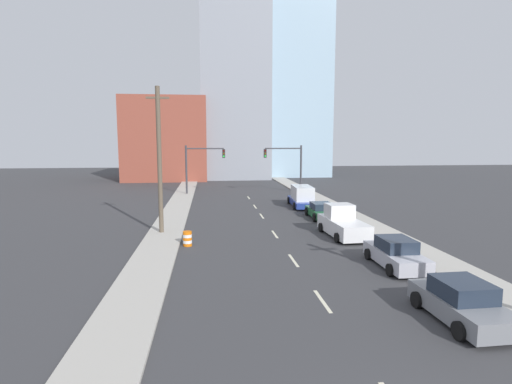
# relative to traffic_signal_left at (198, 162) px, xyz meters

# --- Properties ---
(sidewalk_left) EXTENTS (2.51, 96.83, 0.14)m
(sidewalk_left) POSITION_rel_traffic_signal_left_xyz_m (-1.82, 4.54, -3.98)
(sidewalk_left) COLOR #ADA89E
(sidewalk_left) RESTS_ON ground
(sidewalk_right) EXTENTS (2.51, 96.83, 0.14)m
(sidewalk_right) POSITION_rel_traffic_signal_left_xyz_m (13.85, 4.54, -3.98)
(sidewalk_right) COLOR #ADA89E
(sidewalk_right) RESTS_ON ground
(lane_stripe_at_9m) EXTENTS (0.16, 2.40, 0.01)m
(lane_stripe_at_9m) POSITION_rel_traffic_signal_left_xyz_m (6.01, -34.96, -4.05)
(lane_stripe_at_9m) COLOR beige
(lane_stripe_at_9m) RESTS_ON ground
(lane_stripe_at_15m) EXTENTS (0.16, 2.40, 0.01)m
(lane_stripe_at_15m) POSITION_rel_traffic_signal_left_xyz_m (6.01, -29.17, -4.05)
(lane_stripe_at_15m) COLOR beige
(lane_stripe_at_15m) RESTS_ON ground
(lane_stripe_at_21m) EXTENTS (0.16, 2.40, 0.01)m
(lane_stripe_at_21m) POSITION_rel_traffic_signal_left_xyz_m (6.01, -22.75, -4.05)
(lane_stripe_at_21m) COLOR beige
(lane_stripe_at_21m) RESTS_ON ground
(lane_stripe_at_28m) EXTENTS (0.16, 2.40, 0.01)m
(lane_stripe_at_28m) POSITION_rel_traffic_signal_left_xyz_m (6.01, -15.59, -4.05)
(lane_stripe_at_28m) COLOR beige
(lane_stripe_at_28m) RESTS_ON ground
(lane_stripe_at_34m) EXTENTS (0.16, 2.40, 0.01)m
(lane_stripe_at_34m) POSITION_rel_traffic_signal_left_xyz_m (6.01, -10.30, -4.05)
(lane_stripe_at_34m) COLOR beige
(lane_stripe_at_34m) RESTS_ON ground
(lane_stripe_at_40m) EXTENTS (0.16, 2.40, 0.01)m
(lane_stripe_at_40m) POSITION_rel_traffic_signal_left_xyz_m (6.01, -3.67, -4.05)
(lane_stripe_at_40m) COLOR beige
(lane_stripe_at_40m) RESTS_ON ground
(building_brick_left) EXTENTS (14.00, 16.00, 14.10)m
(building_brick_left) POSITION_rel_traffic_signal_left_xyz_m (-5.98, 23.53, 3.00)
(building_brick_left) COLOR brown
(building_brick_left) RESTS_ON ground
(building_office_center) EXTENTS (12.00, 20.00, 30.16)m
(building_office_center) POSITION_rel_traffic_signal_left_xyz_m (6.15, 27.53, 11.03)
(building_office_center) COLOR gray
(building_office_center) RESTS_ON ground
(building_glass_right) EXTENTS (13.00, 20.00, 35.78)m
(building_glass_right) POSITION_rel_traffic_signal_left_xyz_m (17.70, 31.53, 13.84)
(building_glass_right) COLOR #99B7CC
(building_glass_right) RESTS_ON ground
(traffic_signal_left) EXTENTS (4.97, 0.35, 6.18)m
(traffic_signal_left) POSITION_rel_traffic_signal_left_xyz_m (0.00, 0.00, 0.00)
(traffic_signal_left) COLOR #38383D
(traffic_signal_left) RESTS_ON ground
(traffic_signal_right) EXTENTS (4.97, 0.35, 6.18)m
(traffic_signal_right) POSITION_rel_traffic_signal_left_xyz_m (11.74, 0.00, 0.00)
(traffic_signal_right) COLOR #38383D
(traffic_signal_right) RESTS_ON ground
(utility_pole_left_mid) EXTENTS (1.60, 0.32, 10.43)m
(utility_pole_left_mid) POSITION_rel_traffic_signal_left_xyz_m (-2.08, -21.67, 1.29)
(utility_pole_left_mid) COLOR brown
(utility_pole_left_mid) RESTS_ON ground
(traffic_barrel) EXTENTS (0.56, 0.56, 0.95)m
(traffic_barrel) POSITION_rel_traffic_signal_left_xyz_m (-0.05, -25.30, -3.58)
(traffic_barrel) COLOR orange
(traffic_barrel) RESTS_ON ground
(sedan_gray) EXTENTS (2.24, 4.35, 1.55)m
(sedan_gray) POSITION_rel_traffic_signal_left_xyz_m (10.58, -37.35, -3.35)
(sedan_gray) COLOR slate
(sedan_gray) RESTS_ON ground
(sedan_silver) EXTENTS (2.14, 4.58, 1.55)m
(sedan_silver) POSITION_rel_traffic_signal_left_xyz_m (11.17, -30.90, -3.35)
(sedan_silver) COLOR #B2B2BC
(sedan_silver) RESTS_ON ground
(pickup_truck_white) EXTENTS (2.54, 5.35, 2.18)m
(pickup_truck_white) POSITION_rel_traffic_signal_left_xyz_m (10.67, -23.79, -3.17)
(pickup_truck_white) COLOR silver
(pickup_truck_white) RESTS_ON ground
(sedan_green) EXTENTS (2.22, 4.76, 1.35)m
(sedan_green) POSITION_rel_traffic_signal_left_xyz_m (11.05, -17.17, -3.42)
(sedan_green) COLOR #1E6033
(sedan_green) RESTS_ON ground
(box_truck_blue) EXTENTS (2.58, 6.31, 2.13)m
(box_truck_blue) POSITION_rel_traffic_signal_left_xyz_m (10.80, -10.87, -3.04)
(box_truck_blue) COLOR navy
(box_truck_blue) RESTS_ON ground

